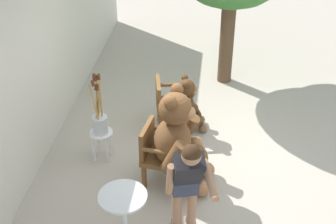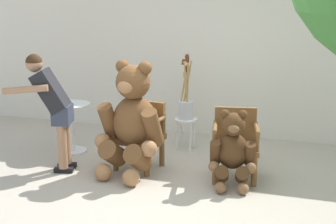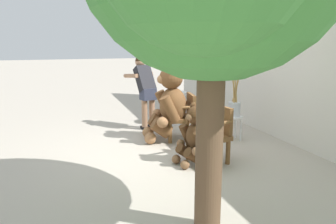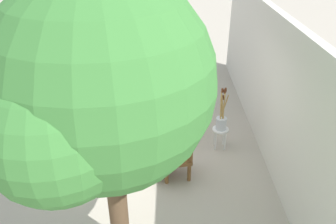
{
  "view_description": "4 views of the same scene",
  "coord_description": "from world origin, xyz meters",
  "px_view_note": "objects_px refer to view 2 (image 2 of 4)",
  "views": [
    {
      "loc": [
        -5.58,
        -0.1,
        4.36
      ],
      "look_at": [
        -0.36,
        0.48,
        0.94
      ],
      "focal_mm": 50.0,
      "sensor_mm": 36.0,
      "label": 1
    },
    {
      "loc": [
        1.47,
        -4.92,
        2.22
      ],
      "look_at": [
        -0.04,
        -0.09,
        0.95
      ],
      "focal_mm": 50.0,
      "sensor_mm": 36.0,
      "label": 2
    },
    {
      "loc": [
        4.97,
        -1.6,
        1.83
      ],
      "look_at": [
        0.3,
        -0.02,
        0.75
      ],
      "focal_mm": 35.0,
      "sensor_mm": 36.0,
      "label": 3
    },
    {
      "loc": [
        5.52,
        0.4,
        4.12
      ],
      "look_at": [
        -0.16,
        0.36,
        0.91
      ],
      "focal_mm": 35.0,
      "sensor_mm": 36.0,
      "label": 4
    }
  ],
  "objects_px": {
    "wooden_chair_left": "(141,133)",
    "white_stool": "(186,126)",
    "round_side_table": "(71,122)",
    "person_visitor": "(52,102)",
    "brush_bucket": "(186,104)",
    "wooden_chair_right": "(235,142)",
    "teddy_bear_large": "(132,120)",
    "teddy_bear_small": "(233,150)"
  },
  "relations": [
    {
      "from": "wooden_chair_left",
      "to": "person_visitor",
      "type": "height_order",
      "value": "person_visitor"
    },
    {
      "from": "teddy_bear_large",
      "to": "teddy_bear_small",
      "type": "xyz_separation_m",
      "value": [
        1.28,
        -0.03,
        -0.25
      ]
    },
    {
      "from": "white_stool",
      "to": "round_side_table",
      "type": "relative_size",
      "value": 0.64
    },
    {
      "from": "wooden_chair_left",
      "to": "teddy_bear_large",
      "type": "relative_size",
      "value": 0.59
    },
    {
      "from": "wooden_chair_left",
      "to": "white_stool",
      "type": "height_order",
      "value": "wooden_chair_left"
    },
    {
      "from": "white_stool",
      "to": "round_side_table",
      "type": "bearing_deg",
      "value": -157.63
    },
    {
      "from": "person_visitor",
      "to": "teddy_bear_large",
      "type": "bearing_deg",
      "value": 10.72
    },
    {
      "from": "teddy_bear_small",
      "to": "wooden_chair_left",
      "type": "bearing_deg",
      "value": 167.01
    },
    {
      "from": "brush_bucket",
      "to": "round_side_table",
      "type": "distance_m",
      "value": 1.67
    },
    {
      "from": "wooden_chair_right",
      "to": "teddy_bear_small",
      "type": "distance_m",
      "value": 0.29
    },
    {
      "from": "teddy_bear_large",
      "to": "round_side_table",
      "type": "relative_size",
      "value": 2.01
    },
    {
      "from": "person_visitor",
      "to": "teddy_bear_small",
      "type": "bearing_deg",
      "value": 3.94
    },
    {
      "from": "teddy_bear_small",
      "to": "brush_bucket",
      "type": "bearing_deg",
      "value": 127.09
    },
    {
      "from": "wooden_chair_right",
      "to": "round_side_table",
      "type": "xyz_separation_m",
      "value": [
        -2.4,
        0.26,
        -0.01
      ]
    },
    {
      "from": "person_visitor",
      "to": "white_stool",
      "type": "height_order",
      "value": "person_visitor"
    },
    {
      "from": "teddy_bear_small",
      "to": "person_visitor",
      "type": "bearing_deg",
      "value": -176.06
    },
    {
      "from": "wooden_chair_left",
      "to": "round_side_table",
      "type": "relative_size",
      "value": 1.19
    },
    {
      "from": "brush_bucket",
      "to": "round_side_table",
      "type": "height_order",
      "value": "brush_bucket"
    },
    {
      "from": "wooden_chair_left",
      "to": "round_side_table",
      "type": "bearing_deg",
      "value": 167.33
    },
    {
      "from": "wooden_chair_right",
      "to": "white_stool",
      "type": "relative_size",
      "value": 1.87
    },
    {
      "from": "teddy_bear_small",
      "to": "white_stool",
      "type": "height_order",
      "value": "teddy_bear_small"
    },
    {
      "from": "teddy_bear_small",
      "to": "wooden_chair_right",
      "type": "bearing_deg",
      "value": 93.92
    },
    {
      "from": "wooden_chair_right",
      "to": "teddy_bear_small",
      "type": "bearing_deg",
      "value": -86.08
    },
    {
      "from": "wooden_chair_left",
      "to": "white_stool",
      "type": "xyz_separation_m",
      "value": [
        0.36,
        0.89,
        -0.11
      ]
    },
    {
      "from": "person_visitor",
      "to": "brush_bucket",
      "type": "relative_size",
      "value": 1.6
    },
    {
      "from": "wooden_chair_left",
      "to": "brush_bucket",
      "type": "relative_size",
      "value": 0.91
    },
    {
      "from": "person_visitor",
      "to": "round_side_table",
      "type": "height_order",
      "value": "person_visitor"
    },
    {
      "from": "teddy_bear_large",
      "to": "round_side_table",
      "type": "xyz_separation_m",
      "value": [
        -1.14,
        0.52,
        -0.26
      ]
    },
    {
      "from": "round_side_table",
      "to": "wooden_chair_left",
      "type": "bearing_deg",
      "value": -12.67
    },
    {
      "from": "white_stool",
      "to": "brush_bucket",
      "type": "distance_m",
      "value": 0.32
    },
    {
      "from": "wooden_chair_right",
      "to": "teddy_bear_large",
      "type": "xyz_separation_m",
      "value": [
        -1.26,
        -0.26,
        0.25
      ]
    },
    {
      "from": "wooden_chair_right",
      "to": "brush_bucket",
      "type": "relative_size",
      "value": 0.91
    },
    {
      "from": "white_stool",
      "to": "wooden_chair_left",
      "type": "bearing_deg",
      "value": -112.23
    },
    {
      "from": "wooden_chair_right",
      "to": "teddy_bear_small",
      "type": "height_order",
      "value": "teddy_bear_small"
    },
    {
      "from": "white_stool",
      "to": "brush_bucket",
      "type": "bearing_deg",
      "value": 76.86
    },
    {
      "from": "teddy_bear_small",
      "to": "brush_bucket",
      "type": "xyz_separation_m",
      "value": [
        -0.89,
        1.18,
        0.22
      ]
    },
    {
      "from": "teddy_bear_small",
      "to": "round_side_table",
      "type": "bearing_deg",
      "value": 167.17
    },
    {
      "from": "teddy_bear_small",
      "to": "brush_bucket",
      "type": "height_order",
      "value": "brush_bucket"
    },
    {
      "from": "round_side_table",
      "to": "white_stool",
      "type": "bearing_deg",
      "value": 22.37
    },
    {
      "from": "person_visitor",
      "to": "white_stool",
      "type": "relative_size",
      "value": 3.29
    },
    {
      "from": "wooden_chair_right",
      "to": "teddy_bear_small",
      "type": "relative_size",
      "value": 0.93
    },
    {
      "from": "brush_bucket",
      "to": "round_side_table",
      "type": "relative_size",
      "value": 1.31
    }
  ]
}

